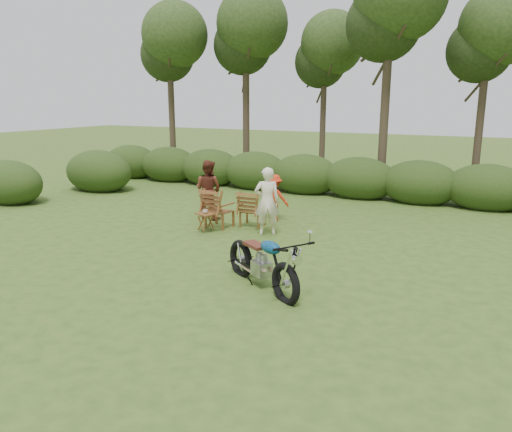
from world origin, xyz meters
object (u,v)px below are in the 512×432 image
at_px(lawn_chair_right, 253,226).
at_px(lawn_chair_left, 220,227).
at_px(adult_b, 209,218).
at_px(motorcycle, 262,287).
at_px(adult_a, 267,235).
at_px(side_table, 206,223).
at_px(child, 274,220).
at_px(cup, 205,211).

xyz_separation_m(lawn_chair_right, lawn_chair_left, (-0.74, -0.48, 0.00)).
bearing_deg(adult_b, motorcycle, 135.34).
bearing_deg(adult_a, lawn_chair_left, -35.08).
relative_size(side_table, child, 0.38).
relative_size(motorcycle, child, 1.67).
relative_size(side_table, adult_b, 0.29).
xyz_separation_m(motorcycle, child, (-1.91, 4.68, 0.00)).
distance_m(side_table, adult_b, 1.47).
distance_m(lawn_chair_left, side_table, 0.62).
xyz_separation_m(side_table, child, (1.05, 1.90, -0.25)).
xyz_separation_m(lawn_chair_left, side_table, (-0.07, -0.57, 0.25)).
distance_m(cup, adult_b, 1.58).
relative_size(lawn_chair_right, lawn_chair_left, 0.93).
bearing_deg(adult_b, lawn_chair_right, 175.20).
bearing_deg(child, motorcycle, 109.08).
relative_size(motorcycle, adult_a, 1.27).
bearing_deg(adult_b, lawn_chair_left, 141.05).
bearing_deg(side_table, lawn_chair_left, 83.45).
xyz_separation_m(lawn_chair_right, adult_b, (-1.51, 0.22, 0.00)).
bearing_deg(cup, lawn_chair_right, 53.69).
height_order(cup, adult_a, adult_a).
bearing_deg(adult_a, side_table, -13.80).
bearing_deg(child, lawn_chair_left, 50.47).
bearing_deg(motorcycle, lawn_chair_left, 163.35).
height_order(motorcycle, adult_a, adult_a).
relative_size(side_table, cup, 3.66).
bearing_deg(child, adult_a, 104.96).
xyz_separation_m(cup, adult_b, (-0.71, 1.30, -0.54)).
height_order(lawn_chair_left, cup, cup).
relative_size(lawn_chair_left, cup, 7.77).
height_order(adult_a, child, adult_a).
height_order(lawn_chair_right, child, child).
distance_m(lawn_chair_left, adult_a, 1.46).
distance_m(lawn_chair_left, child, 1.65).
distance_m(adult_a, adult_b, 2.36).
relative_size(cup, child, 0.10).
relative_size(side_table, adult_a, 0.29).
bearing_deg(lawn_chair_right, side_table, 49.25).
height_order(lawn_chair_right, adult_a, adult_a).
bearing_deg(motorcycle, adult_a, 146.58).
bearing_deg(adult_b, adult_a, 163.11).
distance_m(motorcycle, child, 5.06).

